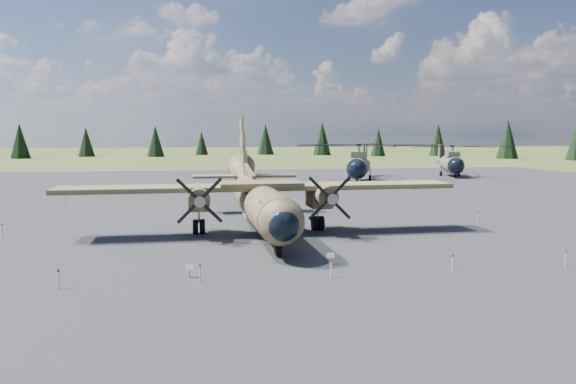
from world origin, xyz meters
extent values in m
plane|color=brown|center=(0.00, 0.00, 0.00)|extent=(500.00, 500.00, 0.00)
cube|color=#5A5A5F|center=(0.00, 10.00, 0.00)|extent=(120.00, 120.00, 0.04)
cylinder|color=#363E21|center=(0.11, -1.84, 2.07)|extent=(2.73, 16.23, 2.52)
sphere|color=#363E21|center=(0.21, -9.94, 2.07)|extent=(2.50, 2.50, 2.47)
sphere|color=black|center=(0.22, -10.43, 2.03)|extent=(1.84, 1.84, 1.81)
cube|color=black|center=(0.19, -8.50, 2.75)|extent=(1.82, 1.46, 0.50)
cone|color=#363E21|center=(-0.03, 8.78, 3.02)|extent=(2.55, 6.22, 3.79)
cube|color=gray|center=(0.10, -0.94, 1.04)|extent=(1.78, 5.42, 0.45)
cube|color=#31371D|center=(0.10, -1.39, 3.10)|extent=(26.14, 3.39, 0.32)
cube|color=#363E21|center=(0.10, -1.39, 3.30)|extent=(5.44, 3.31, 0.32)
cylinder|color=#363E21|center=(-3.94, -1.71, 2.61)|extent=(1.41, 4.70, 1.35)
cube|color=#363E21|center=(-3.95, -0.99, 2.02)|extent=(1.39, 3.08, 0.72)
cone|color=gray|center=(-3.91, -4.63, 2.61)|extent=(0.69, 0.82, 0.68)
cylinder|color=black|center=(-3.95, -0.99, 0.50)|extent=(0.80, 1.00, 0.99)
cylinder|color=#363E21|center=(4.16, -1.61, 2.61)|extent=(1.41, 4.70, 1.35)
cube|color=#363E21|center=(4.15, -0.89, 2.02)|extent=(1.39, 3.08, 0.72)
cone|color=gray|center=(4.19, -4.53, 2.61)|extent=(0.69, 0.82, 0.68)
cylinder|color=black|center=(4.15, -0.89, 0.50)|extent=(0.80, 1.00, 0.99)
cube|color=#363E21|center=(0.02, 5.36, 3.56)|extent=(0.34, 6.80, 1.51)
cube|color=#31371D|center=(-0.03, 9.23, 3.06)|extent=(8.67, 2.09, 0.20)
cylinder|color=gray|center=(0.20, -8.86, 1.15)|extent=(0.13, 0.13, 0.81)
cylinder|color=black|center=(0.20, -8.86, 0.50)|extent=(0.33, 0.85, 0.84)
cylinder|color=#64675A|center=(18.25, 36.41, 2.04)|extent=(5.38, 8.42, 2.76)
sphere|color=black|center=(16.85, 32.69, 1.99)|extent=(3.27, 3.27, 2.54)
sphere|color=#64675A|center=(19.64, 40.14, 2.04)|extent=(3.27, 3.27, 2.54)
cube|color=#64675A|center=(18.09, 36.00, 3.81)|extent=(3.00, 3.97, 0.83)
cylinder|color=gray|center=(18.09, 36.00, 4.64)|extent=(0.51, 0.51, 1.11)
cylinder|color=#64675A|center=(21.09, 44.02, 2.43)|extent=(4.18, 9.16, 1.58)
cube|color=#64675A|center=(22.55, 47.91, 3.81)|extent=(0.77, 1.53, 2.65)
cylinder|color=black|center=(22.91, 47.77, 3.81)|extent=(1.07, 2.71, 2.87)
cylinder|color=black|center=(17.08, 33.31, 0.44)|extent=(0.55, 0.81, 0.75)
cylinder|color=black|center=(17.31, 38.18, 0.44)|extent=(0.62, 0.94, 0.88)
cylinder|color=gray|center=(17.31, 38.18, 1.02)|extent=(0.20, 0.20, 1.60)
cylinder|color=black|center=(20.11, 37.13, 0.44)|extent=(0.62, 0.94, 0.88)
cylinder|color=gray|center=(20.11, 37.13, 1.02)|extent=(0.20, 0.20, 1.60)
cylinder|color=#64675A|center=(35.46, 43.85, 1.89)|extent=(4.37, 7.75, 2.55)
sphere|color=black|center=(34.50, 40.31, 1.84)|extent=(2.88, 2.88, 2.35)
sphere|color=#64675A|center=(36.42, 47.40, 1.89)|extent=(2.88, 2.88, 2.35)
cube|color=#64675A|center=(35.35, 43.46, 3.52)|extent=(2.52, 3.60, 0.76)
cylinder|color=gray|center=(35.35, 43.46, 4.28)|extent=(0.45, 0.45, 1.02)
cylinder|color=#64675A|center=(37.41, 51.09, 2.24)|extent=(3.09, 8.63, 1.46)
cube|color=#64675A|center=(38.41, 54.78, 3.52)|extent=(0.59, 1.44, 2.45)
cylinder|color=black|center=(38.75, 54.69, 3.52)|extent=(0.75, 2.58, 2.65)
cylinder|color=black|center=(34.66, 40.90, 0.41)|extent=(0.46, 0.74, 0.69)
cylinder|color=black|center=(34.45, 45.39, 0.41)|extent=(0.51, 0.87, 0.82)
cylinder|color=gray|center=(34.45, 45.39, 0.94)|extent=(0.18, 0.18, 1.48)
cylinder|color=black|center=(37.11, 44.68, 0.41)|extent=(0.51, 0.87, 0.82)
cylinder|color=gray|center=(37.11, 44.68, 0.94)|extent=(0.18, 0.18, 1.48)
cube|color=gray|center=(-4.48, -12.44, 0.25)|extent=(0.07, 0.07, 0.50)
cube|color=silver|center=(-4.48, -12.49, 0.49)|extent=(0.40, 0.17, 0.28)
cube|color=gray|center=(2.59, -10.97, 0.24)|extent=(0.08, 0.08, 0.48)
cube|color=silver|center=(2.59, -11.01, 0.47)|extent=(0.41, 0.24, 0.27)
cylinder|color=silver|center=(-10.00, -13.50, 0.40)|extent=(0.07, 0.07, 0.80)
cylinder|color=red|center=(-10.00, -13.50, 0.80)|extent=(0.12, 0.12, 0.10)
cylinder|color=silver|center=(-4.00, -13.50, 0.40)|extent=(0.07, 0.07, 0.80)
cylinder|color=red|center=(-4.00, -13.50, 0.80)|extent=(0.12, 0.12, 0.10)
cylinder|color=silver|center=(2.00, -13.50, 0.40)|extent=(0.07, 0.07, 0.80)
cylinder|color=red|center=(2.00, -13.50, 0.80)|extent=(0.12, 0.12, 0.10)
cylinder|color=silver|center=(8.00, -13.50, 0.40)|extent=(0.07, 0.07, 0.80)
cylinder|color=red|center=(8.00, -13.50, 0.80)|extent=(0.12, 0.12, 0.10)
cylinder|color=silver|center=(14.00, -13.50, 0.40)|extent=(0.07, 0.07, 0.80)
cylinder|color=red|center=(14.00, -13.50, 0.80)|extent=(0.12, 0.12, 0.10)
cylinder|color=silver|center=(-16.00, 16.00, 0.40)|extent=(0.07, 0.07, 0.80)
cylinder|color=red|center=(-16.00, 16.00, 0.80)|extent=(0.12, 0.12, 0.10)
cylinder|color=silver|center=(-8.00, 16.00, 0.40)|extent=(0.07, 0.07, 0.80)
cylinder|color=red|center=(-8.00, 16.00, 0.80)|extent=(0.12, 0.12, 0.10)
cylinder|color=silver|center=(0.00, 16.00, 0.40)|extent=(0.07, 0.07, 0.80)
cylinder|color=red|center=(0.00, 16.00, 0.80)|extent=(0.12, 0.12, 0.10)
cylinder|color=silver|center=(8.00, 16.00, 0.40)|extent=(0.07, 0.07, 0.80)
cylinder|color=red|center=(8.00, 16.00, 0.80)|extent=(0.12, 0.12, 0.10)
cylinder|color=silver|center=(16.00, 16.00, 0.40)|extent=(0.07, 0.07, 0.80)
cylinder|color=red|center=(16.00, 16.00, 0.80)|extent=(0.12, 0.12, 0.10)
cylinder|color=silver|center=(-16.50, 0.00, 0.40)|extent=(0.07, 0.07, 0.80)
cylinder|color=red|center=(-16.50, 0.00, 0.80)|extent=(0.12, 0.12, 0.10)
cylinder|color=silver|center=(16.50, 0.00, 0.40)|extent=(0.07, 0.07, 0.80)
cylinder|color=red|center=(16.50, 0.00, 0.80)|extent=(0.12, 0.12, 0.10)
cone|color=black|center=(80.21, 103.26, 5.35)|extent=(5.99, 5.99, 10.70)
cone|color=black|center=(70.11, 125.46, 4.95)|extent=(5.55, 5.55, 9.91)
cone|color=black|center=(50.87, 125.39, 4.26)|extent=(4.77, 4.77, 8.51)
cone|color=black|center=(35.91, 136.04, 5.28)|extent=(5.92, 5.92, 10.56)
cone|color=black|center=(18.82, 144.20, 5.00)|extent=(5.60, 5.60, 10.00)
cone|color=black|center=(-1.81, 144.94, 3.75)|extent=(4.20, 4.20, 7.51)
cone|color=black|center=(-15.44, 131.62, 4.58)|extent=(5.13, 5.13, 9.16)
cone|color=black|center=(-35.75, 135.91, 4.40)|extent=(4.93, 4.93, 8.80)
cone|color=black|center=(-51.11, 125.24, 4.84)|extent=(5.43, 5.43, 9.69)
camera|label=1|loc=(-4.17, -38.28, 6.60)|focal=35.00mm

